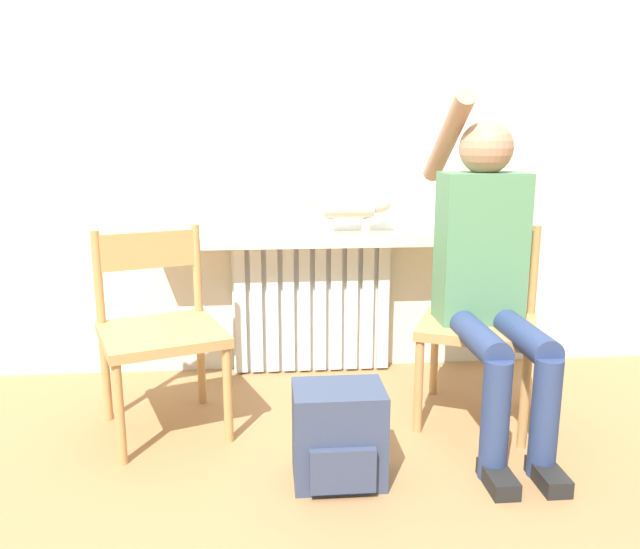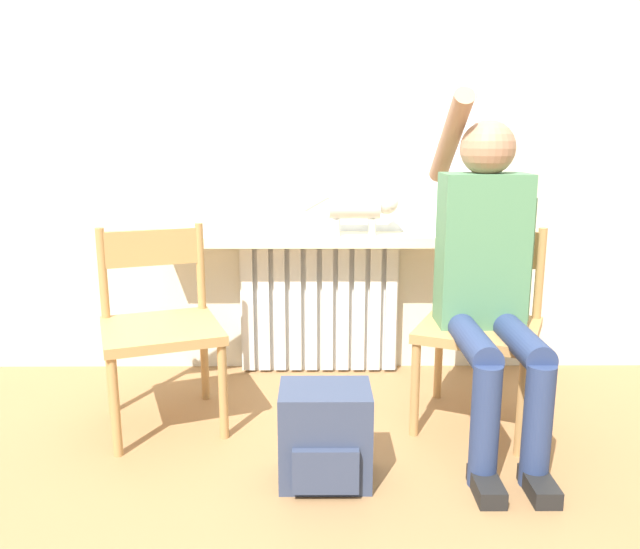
% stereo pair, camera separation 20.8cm
% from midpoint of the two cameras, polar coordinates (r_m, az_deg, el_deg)
% --- Properties ---
extents(ground_plane, '(12.00, 12.00, 0.00)m').
position_cam_midpoint_polar(ground_plane, '(2.25, -1.22, -19.39)').
color(ground_plane, olive).
extents(wall_with_window, '(7.00, 0.06, 2.70)m').
position_cam_midpoint_polar(wall_with_window, '(3.14, -2.87, 15.49)').
color(wall_with_window, beige).
rests_on(wall_with_window, ground_plane).
extents(radiator, '(0.80, 0.08, 0.67)m').
position_cam_midpoint_polar(radiator, '(3.18, -2.62, -3.04)').
color(radiator, silver).
rests_on(radiator, ground_plane).
extents(windowsill, '(1.57, 0.23, 0.05)m').
position_cam_midpoint_polar(windowsill, '(3.03, -2.64, 3.21)').
color(windowsill, beige).
rests_on(windowsill, radiator).
extents(window_glass, '(1.51, 0.01, 1.23)m').
position_cam_midpoint_polar(window_glass, '(3.10, -2.85, 15.31)').
color(window_glass, white).
rests_on(window_glass, windowsill).
extents(chair_left, '(0.59, 0.59, 0.82)m').
position_cam_midpoint_polar(chair_left, '(2.64, -16.69, -4.67)').
color(chair_left, '#B2844C').
rests_on(chair_left, ground_plane).
extents(chair_right, '(0.61, 0.61, 0.82)m').
position_cam_midpoint_polar(chair_right, '(2.70, 12.22, -4.04)').
color(chair_right, '#B2844C').
rests_on(chair_right, ground_plane).
extents(person, '(0.36, 1.04, 1.37)m').
position_cam_midpoint_polar(person, '(2.53, 12.90, 0.80)').
color(person, navy).
rests_on(person, ground_plane).
extents(cat, '(0.46, 0.12, 0.22)m').
position_cam_midpoint_polar(cat, '(2.99, 1.30, 6.24)').
color(cat, silver).
rests_on(cat, windowsill).
extents(backpack, '(0.32, 0.26, 0.34)m').
position_cam_midpoint_polar(backpack, '(2.24, -1.02, -14.52)').
color(backpack, '#333D56').
rests_on(backpack, ground_plane).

